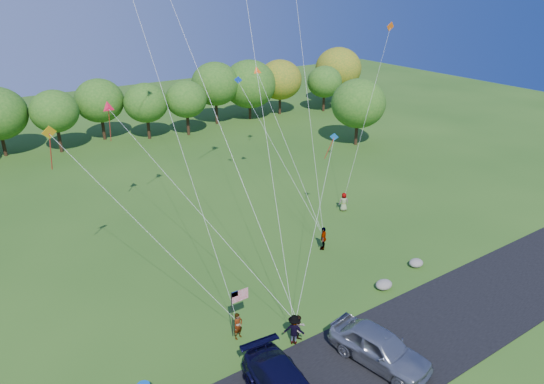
{
  "coord_description": "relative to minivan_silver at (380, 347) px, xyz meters",
  "views": [
    {
      "loc": [
        -13.09,
        -16.67,
        17.19
      ],
      "look_at": [
        1.95,
        6.0,
        5.27
      ],
      "focal_mm": 32.0,
      "sensor_mm": 36.0,
      "label": 1
    }
  ],
  "objects": [
    {
      "name": "ground",
      "position": [
        -1.41,
        4.21,
        -0.94
      ],
      "size": [
        140.0,
        140.0,
        0.0
      ],
      "primitive_type": "plane",
      "color": "#275117",
      "rests_on": "ground"
    },
    {
      "name": "flyer_a",
      "position": [
        -4.81,
        5.34,
        -0.18
      ],
      "size": [
        0.63,
        0.48,
        1.52
      ],
      "primitive_type": "imported",
      "rotation": [
        0.0,
        0.0,
        0.24
      ],
      "color": "#4C4C59",
      "rests_on": "ground"
    },
    {
      "name": "boulder_near",
      "position": [
        4.76,
        4.3,
        -0.66
      ],
      "size": [
        1.09,
        0.86,
        0.55
      ],
      "primitive_type": "ellipsoid",
      "color": "gray",
      "rests_on": "ground"
    },
    {
      "name": "treeline",
      "position": [
        -0.21,
        40.43,
        3.82
      ],
      "size": [
        75.75,
        27.91,
        8.24
      ],
      "color": "#382514",
      "rests_on": "ground"
    },
    {
      "name": "flyer_e",
      "position": [
        9.96,
        13.91,
        -0.17
      ],
      "size": [
        0.89,
        0.76,
        1.54
      ],
      "primitive_type": "imported",
      "rotation": [
        0.0,
        0.0,
        2.72
      ],
      "color": "#4C4C59",
      "rests_on": "ground"
    },
    {
      "name": "flag_assembly",
      "position": [
        -4.68,
        5.62,
        1.14
      ],
      "size": [
        1.01,
        0.66,
        2.75
      ],
      "color": "black",
      "rests_on": "ground"
    },
    {
      "name": "asphalt_lane",
      "position": [
        -1.41,
        0.21,
        -0.91
      ],
      "size": [
        44.0,
        6.0,
        0.06
      ],
      "primitive_type": "cube",
      "color": "black",
      "rests_on": "ground"
    },
    {
      "name": "boulder_far",
      "position": [
        8.33,
        4.92,
        -0.68
      ],
      "size": [
        0.98,
        0.81,
        0.51
      ],
      "primitive_type": "ellipsoid",
      "color": "slate",
      "rests_on": "ground"
    },
    {
      "name": "flyer_c",
      "position": [
        -2.62,
        3.41,
        -0.1
      ],
      "size": [
        1.22,
        1.2,
        1.68
      ],
      "primitive_type": "imported",
      "rotation": [
        0.0,
        0.0,
        2.39
      ],
      "color": "#4C4C59",
      "rests_on": "ground"
    },
    {
      "name": "flyer_b",
      "position": [
        -2.32,
        3.41,
        -0.15
      ],
      "size": [
        0.81,
        0.65,
        1.57
      ],
      "primitive_type": "imported",
      "rotation": [
        0.0,
        0.0,
        0.08
      ],
      "color": "#4C4C59",
      "rests_on": "ground"
    },
    {
      "name": "minivan_silver",
      "position": [
        0.0,
        0.0,
        0.0
      ],
      "size": [
        3.07,
        5.47,
        1.76
      ],
      "primitive_type": "imported",
      "rotation": [
        0.0,
        0.0,
        0.2
      ],
      "color": "#93969D",
      "rests_on": "asphalt_lane"
    },
    {
      "name": "flyer_d",
      "position": [
        4.69,
        10.03,
        -0.09
      ],
      "size": [
        1.01,
        0.98,
        1.7
      ],
      "primitive_type": "imported",
      "rotation": [
        0.0,
        0.0,
        3.89
      ],
      "color": "#4C4C59",
      "rests_on": "ground"
    }
  ]
}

